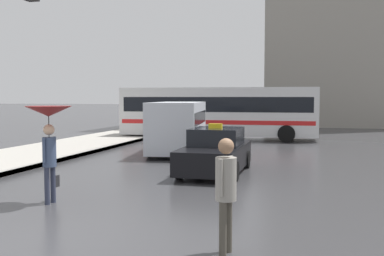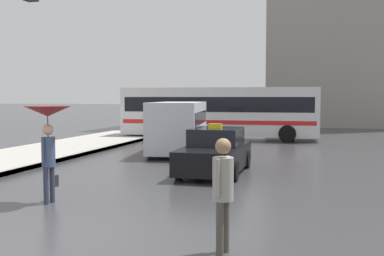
# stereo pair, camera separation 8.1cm
# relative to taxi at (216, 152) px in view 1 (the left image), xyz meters

# --- Properties ---
(ground_plane) EXTENTS (300.00, 300.00, 0.00)m
(ground_plane) POSITION_rel_taxi_xyz_m (-1.51, -8.06, -0.67)
(ground_plane) COLOR #38383A
(taxi) EXTENTS (1.91, 4.24, 1.63)m
(taxi) POSITION_rel_taxi_xyz_m (0.00, 0.00, 0.00)
(taxi) COLOR black
(taxi) RESTS_ON ground_plane
(ambulance_van) EXTENTS (2.69, 5.38, 2.28)m
(ambulance_van) POSITION_rel_taxi_xyz_m (-2.67, 4.68, 0.59)
(ambulance_van) COLOR silver
(ambulance_van) RESTS_ON ground_plane
(city_bus) EXTENTS (11.62, 2.93, 3.06)m
(city_bus) POSITION_rel_taxi_xyz_m (-2.31, 11.86, 1.03)
(city_bus) COLOR silver
(city_bus) RESTS_ON ground_plane
(pedestrian_with_umbrella) EXTENTS (1.07, 1.07, 2.28)m
(pedestrian_with_umbrella) POSITION_rel_taxi_xyz_m (-2.87, -5.22, 1.17)
(pedestrian_with_umbrella) COLOR #2D3347
(pedestrian_with_umbrella) RESTS_ON ground_plane
(pedestrian_man) EXTENTS (0.40, 0.49, 1.85)m
(pedestrian_man) POSITION_rel_taxi_xyz_m (1.72, -7.53, 0.44)
(pedestrian_man) COLOR #4C473D
(pedestrian_man) RESTS_ON ground_plane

